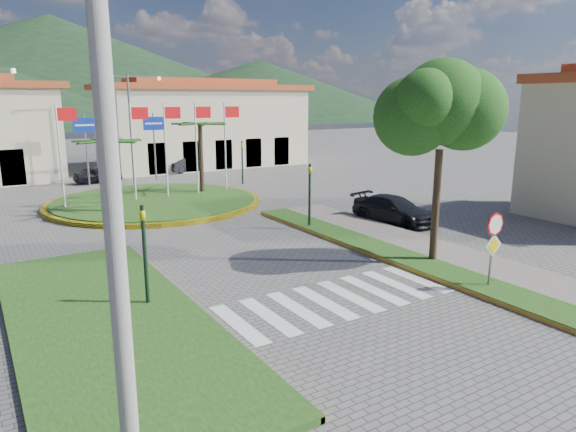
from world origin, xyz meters
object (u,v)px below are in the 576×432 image
roundabout_island (155,201)px  deciduous_tree (441,128)px  car_dark_a (98,175)px  car_dark_b (188,164)px  stop_sign (494,238)px  utility_pole (113,210)px  car_side_right (394,209)px

roundabout_island → deciduous_tree: 18.55m
car_dark_a → car_dark_b: car_dark_b is taller
stop_sign → car_dark_b: (2.01, 32.42, -1.13)m
utility_pole → car_side_right: 20.09m
car_dark_b → car_side_right: 23.64m
utility_pole → car_side_right: size_ratio=1.94×
roundabout_island → stop_sign: roundabout_island is taller
stop_sign → utility_pole: bearing=-171.0°
utility_pole → roundabout_island: bearing=71.2°
utility_pole → car_dark_b: size_ratio=2.25×
deciduous_tree → roundabout_island: bearing=107.9°
car_dark_a → car_side_right: (10.05, -21.46, 0.07)m
car_dark_b → car_side_right: car_side_right is taller
deciduous_tree → car_dark_a: 28.45m
roundabout_island → car_side_right: (8.98, -11.16, 0.50)m
car_dark_a → car_dark_b: (7.98, 2.09, 0.06)m
roundabout_island → deciduous_tree: size_ratio=1.87×
roundabout_island → stop_sign: size_ratio=4.79×
roundabout_island → utility_pole: size_ratio=1.41×
roundabout_island → car_dark_b: 14.18m
car_dark_a → roundabout_island: bearing=-179.0°
roundabout_island → deciduous_tree: (5.50, -17.00, 5.00)m
car_dark_a → car_side_right: 23.70m
car_dark_a → car_dark_b: bearing=-80.4°
stop_sign → deciduous_tree: bearing=78.8°
roundabout_island → utility_pole: bearing=-108.8°
stop_sign → utility_pole: utility_pole is taller
stop_sign → car_dark_b: 32.50m
car_side_right → stop_sign: bearing=-125.3°
car_dark_b → utility_pole: bearing=139.6°
stop_sign → roundabout_island: bearing=103.7°
utility_pole → car_dark_b: (14.41, 34.38, -3.84)m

